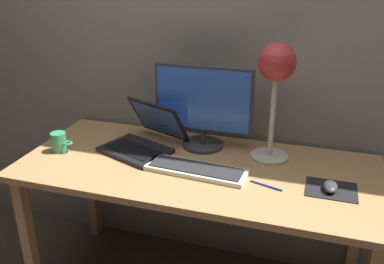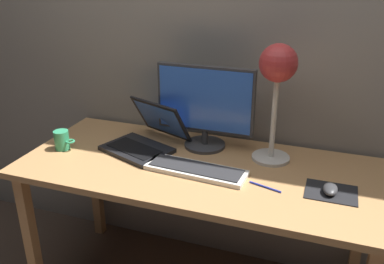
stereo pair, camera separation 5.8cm
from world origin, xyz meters
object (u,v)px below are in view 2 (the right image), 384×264
at_px(keyboard_main, 196,170).
at_px(monitor, 205,105).
at_px(pen, 265,187).
at_px(coffee_mug, 62,140).
at_px(mouse, 330,189).
at_px(desk_lamp, 277,74).
at_px(laptop, 148,135).

bearing_deg(keyboard_main, monitor, 99.75).
bearing_deg(keyboard_main, pen, -5.96).
xyz_separation_m(monitor, coffee_mug, (-0.64, -0.26, -0.17)).
distance_m(mouse, pen, 0.25).
bearing_deg(keyboard_main, mouse, 0.95).
bearing_deg(desk_lamp, monitor, 174.23).
bearing_deg(laptop, keyboard_main, -30.08).
bearing_deg(mouse, pen, -170.59).
relative_size(desk_lamp, coffee_mug, 5.01).
height_order(desk_lamp, coffee_mug, desk_lamp).
xyz_separation_m(monitor, desk_lamp, (0.33, -0.03, 0.18)).
distance_m(monitor, pen, 0.51).
bearing_deg(mouse, laptop, 168.91).
distance_m(keyboard_main, pen, 0.31).
bearing_deg(mouse, monitor, 156.79).
distance_m(monitor, desk_lamp, 0.38).
xyz_separation_m(mouse, coffee_mug, (-1.24, 0.00, 0.03)).
xyz_separation_m(desk_lamp, pen, (0.02, -0.26, -0.40)).
height_order(monitor, keyboard_main, monitor).
relative_size(monitor, laptop, 1.10).
bearing_deg(pen, coffee_mug, 177.62).
xyz_separation_m(keyboard_main, laptop, (-0.31, 0.18, 0.05)).
xyz_separation_m(keyboard_main, desk_lamp, (0.28, 0.23, 0.39)).
bearing_deg(monitor, keyboard_main, -80.25).
height_order(monitor, pen, monitor).
height_order(keyboard_main, pen, keyboard_main).
xyz_separation_m(laptop, pen, (0.61, -0.21, -0.06)).
height_order(mouse, coffee_mug, coffee_mug).
distance_m(laptop, mouse, 0.88).
distance_m(desk_lamp, mouse, 0.52).
xyz_separation_m(coffee_mug, pen, (0.99, -0.04, -0.04)).
relative_size(keyboard_main, laptop, 1.05).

